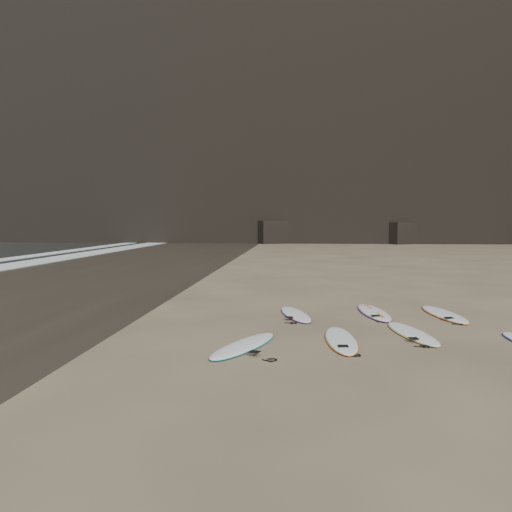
% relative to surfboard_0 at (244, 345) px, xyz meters
% --- Properties ---
extents(ground, '(240.00, 240.00, 0.00)m').
position_rel_surfboard_0_xyz_m(ground, '(4.06, 0.94, -0.04)').
color(ground, '#897559').
rests_on(ground, ground).
extents(wet_sand, '(12.00, 200.00, 0.01)m').
position_rel_surfboard_0_xyz_m(wet_sand, '(-8.94, 10.94, -0.04)').
color(wet_sand, '#383026').
rests_on(wet_sand, ground).
extents(surfboard_0, '(1.44, 2.42, 0.09)m').
position_rel_surfboard_0_xyz_m(surfboard_0, '(0.00, 0.00, 0.00)').
color(surfboard_0, white).
rests_on(surfboard_0, ground).
extents(surfboard_1, '(0.66, 2.44, 0.09)m').
position_rel_surfboard_0_xyz_m(surfboard_1, '(1.93, 0.61, 0.00)').
color(surfboard_1, white).
rests_on(surfboard_1, ground).
extents(surfboard_2, '(0.99, 2.43, 0.09)m').
position_rel_surfboard_0_xyz_m(surfboard_2, '(3.51, 1.34, -0.00)').
color(surfboard_2, white).
rests_on(surfboard_2, ground).
extents(surfboard_5, '(1.09, 2.36, 0.08)m').
position_rel_surfboard_0_xyz_m(surfboard_5, '(1.00, 3.35, -0.00)').
color(surfboard_5, white).
rests_on(surfboard_5, ground).
extents(surfboard_6, '(0.85, 2.58, 0.09)m').
position_rel_surfboard_0_xyz_m(surfboard_6, '(3.07, 3.77, 0.00)').
color(surfboard_6, white).
rests_on(surfboard_6, ground).
extents(surfboard_7, '(0.91, 2.59, 0.09)m').
position_rel_surfboard_0_xyz_m(surfboard_7, '(4.85, 3.65, 0.00)').
color(surfboard_7, white).
rests_on(surfboard_7, ground).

